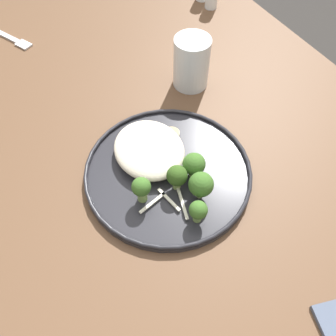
% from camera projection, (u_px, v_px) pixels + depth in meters
% --- Properties ---
extents(ground, '(6.00, 6.00, 0.00)m').
position_uv_depth(ground, '(153.00, 284.00, 1.25)').
color(ground, '#2D2B28').
extents(wooden_dining_table, '(1.40, 1.00, 0.74)m').
position_uv_depth(wooden_dining_table, '(142.00, 182.00, 0.71)').
color(wooden_dining_table, brown).
rests_on(wooden_dining_table, ground).
extents(dinner_plate, '(0.29, 0.29, 0.02)m').
position_uv_depth(dinner_plate, '(168.00, 172.00, 0.61)').
color(dinner_plate, '#232328').
rests_on(dinner_plate, wooden_dining_table).
extents(noodle_bed, '(0.14, 0.12, 0.04)m').
position_uv_depth(noodle_bed, '(149.00, 149.00, 0.62)').
color(noodle_bed, beige).
rests_on(noodle_bed, dinner_plate).
extents(seared_scallop_rear_pale, '(0.03, 0.03, 0.01)m').
position_uv_depth(seared_scallop_rear_pale, '(145.00, 153.00, 0.62)').
color(seared_scallop_rear_pale, '#DBB77A').
rests_on(seared_scallop_rear_pale, dinner_plate).
extents(seared_scallop_large_seared, '(0.03, 0.03, 0.01)m').
position_uv_depth(seared_scallop_large_seared, '(151.00, 139.00, 0.64)').
color(seared_scallop_large_seared, '#E5C689').
rests_on(seared_scallop_large_seared, dinner_plate).
extents(seared_scallop_center_golden, '(0.03, 0.03, 0.01)m').
position_uv_depth(seared_scallop_center_golden, '(172.00, 134.00, 0.65)').
color(seared_scallop_center_golden, beige).
rests_on(seared_scallop_center_golden, dinner_plate).
extents(seared_scallop_tilted_round, '(0.02, 0.02, 0.02)m').
position_uv_depth(seared_scallop_tilted_round, '(172.00, 148.00, 0.63)').
color(seared_scallop_tilted_round, '#DBB77A').
rests_on(seared_scallop_tilted_round, dinner_plate).
extents(seared_scallop_right_edge, '(0.03, 0.03, 0.01)m').
position_uv_depth(seared_scallop_right_edge, '(156.00, 149.00, 0.63)').
color(seared_scallop_right_edge, '#DBB77A').
rests_on(seared_scallop_right_edge, dinner_plate).
extents(seared_scallop_front_small, '(0.03, 0.03, 0.02)m').
position_uv_depth(seared_scallop_front_small, '(150.00, 162.00, 0.61)').
color(seared_scallop_front_small, '#E5C689').
rests_on(seared_scallop_front_small, dinner_plate).
extents(broccoli_floret_front_edge, '(0.03, 0.03, 0.05)m').
position_uv_depth(broccoli_floret_front_edge, '(177.00, 176.00, 0.57)').
color(broccoli_floret_front_edge, '#89A356').
rests_on(broccoli_floret_front_edge, dinner_plate).
extents(broccoli_floret_center_pile, '(0.04, 0.04, 0.05)m').
position_uv_depth(broccoli_floret_center_pile, '(194.00, 165.00, 0.59)').
color(broccoli_floret_center_pile, '#89A356').
rests_on(broccoli_floret_center_pile, dinner_plate).
extents(broccoli_floret_beside_noodles, '(0.03, 0.03, 0.04)m').
position_uv_depth(broccoli_floret_beside_noodles, '(198.00, 211.00, 0.54)').
color(broccoli_floret_beside_noodles, '#7A994C').
rests_on(broccoli_floret_beside_noodles, dinner_plate).
extents(broccoli_floret_near_rim, '(0.04, 0.04, 0.05)m').
position_uv_depth(broccoli_floret_near_rim, '(201.00, 185.00, 0.56)').
color(broccoli_floret_near_rim, '#7A994C').
rests_on(broccoli_floret_near_rim, dinner_plate).
extents(broccoli_floret_split_head, '(0.03, 0.03, 0.05)m').
position_uv_depth(broccoli_floret_split_head, '(141.00, 188.00, 0.55)').
color(broccoli_floret_split_head, '#7A994C').
rests_on(broccoli_floret_split_head, dinner_plate).
extents(onion_sliver_pale_crescent, '(0.06, 0.02, 0.00)m').
position_uv_depth(onion_sliver_pale_crescent, '(182.00, 203.00, 0.57)').
color(onion_sliver_pale_crescent, silver).
rests_on(onion_sliver_pale_crescent, dinner_plate).
extents(onion_sliver_long_sliver, '(0.05, 0.02, 0.00)m').
position_uv_depth(onion_sliver_long_sliver, '(168.00, 200.00, 0.57)').
color(onion_sliver_long_sliver, silver).
rests_on(onion_sliver_long_sliver, dinner_plate).
extents(onion_sliver_curled_piece, '(0.02, 0.05, 0.00)m').
position_uv_depth(onion_sliver_curled_piece, '(152.00, 203.00, 0.57)').
color(onion_sliver_curled_piece, silver).
rests_on(onion_sliver_curled_piece, dinner_plate).
extents(water_glass, '(0.07, 0.07, 0.11)m').
position_uv_depth(water_glass, '(191.00, 66.00, 0.72)').
color(water_glass, silver).
rests_on(water_glass, wooden_dining_table).
extents(dinner_fork, '(0.17, 0.10, 0.00)m').
position_uv_depth(dinner_fork, '(4.00, 35.00, 0.85)').
color(dinner_fork, silver).
rests_on(dinner_fork, wooden_dining_table).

